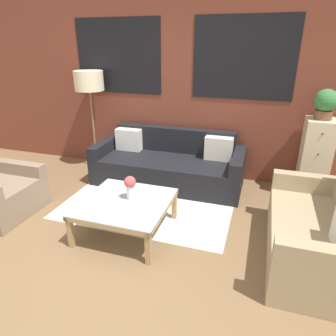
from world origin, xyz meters
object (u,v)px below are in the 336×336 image
object	(u,v)px
drawer_cabinet	(314,159)
potted_plant	(326,103)
couch_dark	(169,165)
floor_lamp	(89,84)
coffee_table	(126,205)
flower_vase	(130,186)
settee_vintage	(320,234)

from	to	relation	value
drawer_cabinet	potted_plant	distance (m)	0.75
couch_dark	floor_lamp	xyz separation A→B (m)	(-1.35, 0.17, 1.13)
coffee_table	couch_dark	bearing A→B (deg)	87.99
coffee_table	potted_plant	bearing A→B (deg)	38.07
floor_lamp	flower_vase	size ratio (longest dim) A/B	5.93
drawer_cabinet	settee_vintage	bearing A→B (deg)	-93.17
coffee_table	drawer_cabinet	distance (m)	2.63
drawer_cabinet	potted_plant	size ratio (longest dim) A/B	2.83
coffee_table	drawer_cabinet	bearing A→B (deg)	38.07
drawer_cabinet	floor_lamp	bearing A→B (deg)	-179.37
drawer_cabinet	couch_dark	bearing A→B (deg)	-174.20
coffee_table	flower_vase	bearing A→B (deg)	67.79
potted_plant	flower_vase	world-z (taller)	potted_plant
couch_dark	flower_vase	size ratio (longest dim) A/B	8.19
couch_dark	drawer_cabinet	bearing A→B (deg)	5.80
couch_dark	potted_plant	distance (m)	2.27
settee_vintage	potted_plant	world-z (taller)	potted_plant
couch_dark	floor_lamp	world-z (taller)	floor_lamp
couch_dark	coffee_table	distance (m)	1.41
settee_vintage	potted_plant	size ratio (longest dim) A/B	3.93
settee_vintage	flower_vase	xyz separation A→B (m)	(-1.95, -0.05, 0.24)
floor_lamp	flower_vase	distance (m)	2.19
settee_vintage	drawer_cabinet	xyz separation A→B (m)	(0.08, 1.50, 0.23)
floor_lamp	coffee_table	bearing A→B (deg)	-50.43
couch_dark	drawer_cabinet	distance (m)	2.04
coffee_table	flower_vase	distance (m)	0.23
coffee_table	floor_lamp	world-z (taller)	floor_lamp
settee_vintage	drawer_cabinet	world-z (taller)	drawer_cabinet
coffee_table	potted_plant	xyz separation A→B (m)	(2.06, 1.62, 0.96)
couch_dark	floor_lamp	distance (m)	1.77
couch_dark	potted_plant	xyz separation A→B (m)	(2.01, 0.20, 1.02)
drawer_cabinet	potted_plant	bearing A→B (deg)	90.00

